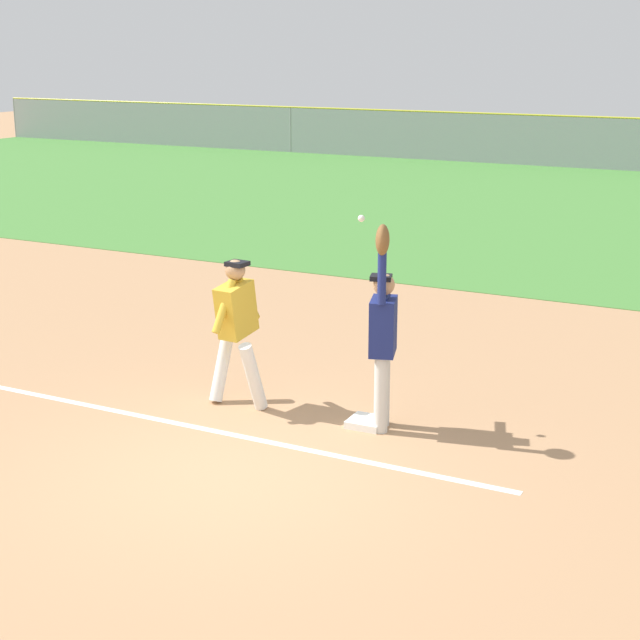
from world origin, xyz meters
name	(u,v)px	position (x,y,z in m)	size (l,w,h in m)	color
ground_plane	(240,472)	(0.00, 0.00, 0.00)	(81.31, 81.31, 0.00)	tan
outfield_grass	(611,214)	(0.00, 17.13, 0.01)	(55.76, 18.19, 0.01)	#478438
chalk_foul_line	(31,393)	(-3.41, 0.78, 0.00)	(12.00, 0.10, 0.01)	white
first_base	(367,422)	(0.59, 1.68, 0.04)	(0.38, 0.38, 0.08)	white
fielder	(383,330)	(0.77, 1.67, 1.12)	(0.40, 0.88, 2.28)	silver
runner	(236,323)	(-0.99, 1.57, 1.00)	(0.73, 0.85, 1.72)	white
baseball	(361,218)	(0.42, 1.84, 2.25)	(0.07, 0.07, 0.07)	white
parked_car_red	(482,132)	(-7.84, 30.68, 0.67)	(4.48, 2.27, 1.25)	#B21E1E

